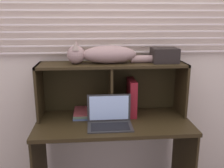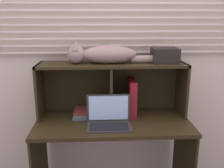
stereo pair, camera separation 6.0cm
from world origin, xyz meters
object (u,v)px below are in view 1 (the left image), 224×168
at_px(storage_box, 164,55).
at_px(laptop, 110,119).
at_px(cat, 104,55).
at_px(book_stack, 83,113).
at_px(binder_upright, 132,97).

bearing_deg(storage_box, laptop, -155.03).
distance_m(laptop, storage_box, 0.71).
bearing_deg(cat, laptop, -83.18).
height_order(laptop, book_stack, laptop).
xyz_separation_m(binder_upright, storage_box, (0.27, 0.00, 0.37)).
height_order(cat, laptop, cat).
distance_m(laptop, binder_upright, 0.33).
distance_m(cat, laptop, 0.53).
bearing_deg(book_stack, cat, 1.09).
height_order(laptop, binder_upright, binder_upright).
xyz_separation_m(laptop, binder_upright, (0.21, 0.23, 0.10)).
height_order(binder_upright, book_stack, binder_upright).
relative_size(laptop, binder_upright, 1.11).
bearing_deg(book_stack, storage_box, 0.29).
bearing_deg(storage_box, binder_upright, 180.00).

